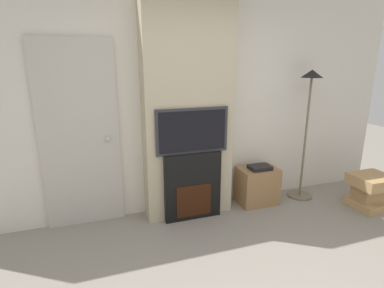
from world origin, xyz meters
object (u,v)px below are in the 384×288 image
Objects in this scene: fireplace at (192,186)px; media_stand at (257,185)px; floor_lamp at (308,113)px; box_stack at (371,191)px; television at (192,131)px.

fireplace is 0.97m from media_stand.
floor_lamp reaches higher than box_stack.
media_stand is at bearing 156.36° from box_stack.
floor_lamp reaches higher than media_stand.
fireplace is 2.35m from box_stack.
media_stand is at bearing 5.29° from fireplace.
fireplace is at bearing 90.00° from television.
television is 0.49× the size of floor_lamp.
media_stand reaches higher than box_stack.
fireplace reaches higher than box_stack.
box_stack is (0.65, -0.56, -0.97)m from floor_lamp.
floor_lamp is at bearing 2.34° from television.
floor_lamp is 3.54× the size of box_stack.
fireplace is 0.68m from television.
television is at bearing 167.81° from box_stack.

